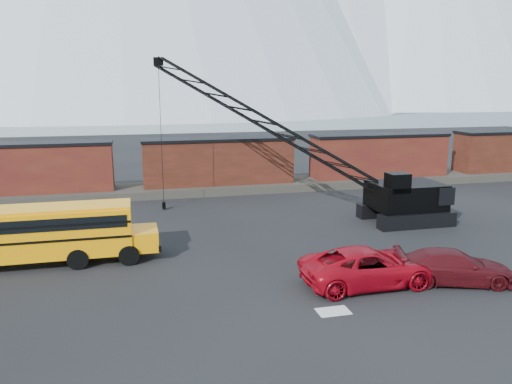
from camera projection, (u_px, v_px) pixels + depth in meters
ground at (293, 278)px, 24.99m from camera, size 160.00×160.00×0.00m
gravel_berm at (219, 187)px, 45.80m from camera, size 120.00×5.00×0.70m
boxcar_west_near at (29, 168)px, 41.55m from camera, size 13.70×3.10×4.17m
boxcar_mid at (218, 161)px, 45.30m from camera, size 13.70×3.10×4.17m
boxcar_east_near at (379, 155)px, 49.06m from camera, size 13.70×3.10×4.17m
snow_patch at (333, 311)px, 21.31m from camera, size 1.40×0.90×0.02m
school_bus at (42, 233)px, 26.54m from camera, size 11.65×2.65×3.19m
red_pickup at (368, 267)px, 24.02m from camera, size 6.62×3.13×1.83m
maroon_suv at (454, 267)px, 24.31m from camera, size 6.03×3.84×1.63m
crawler_crane at (270, 125)px, 35.58m from camera, size 19.64×10.16×11.70m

